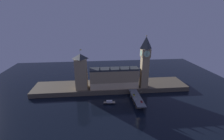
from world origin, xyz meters
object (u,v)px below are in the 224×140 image
at_px(clock_tower, 145,61).
at_px(pedestrian_mid_walk, 140,95).
at_px(street_lamp_mid, 141,93).
at_px(street_lamp_far, 130,89).
at_px(pedestrian_far_rail, 131,91).
at_px(boat_upstream, 109,103).
at_px(car_southbound_lead, 142,102).
at_px(street_lamp_near, 136,100).
at_px(victoria_tower, 81,72).
at_px(car_northbound_lead, 134,95).

relative_size(clock_tower, pedestrian_mid_walk, 44.07).
xyz_separation_m(street_lamp_mid, street_lamp_far, (-9.96, 14.72, -0.79)).
bearing_deg(pedestrian_far_rail, boat_upstream, -152.08).
height_order(pedestrian_mid_walk, boat_upstream, pedestrian_mid_walk).
distance_m(car_southbound_lead, pedestrian_mid_walk, 15.63).
height_order(clock_tower, street_lamp_near, clock_tower).
height_order(victoria_tower, car_southbound_lead, victoria_tower).
bearing_deg(car_southbound_lead, street_lamp_far, 104.77).
distance_m(pedestrian_mid_walk, boat_upstream, 39.29).
distance_m(street_lamp_near, street_lamp_far, 29.44).
distance_m(victoria_tower, boat_upstream, 57.68).
distance_m(victoria_tower, car_northbound_lead, 76.50).
height_order(car_northbound_lead, car_southbound_lead, car_southbound_lead).
bearing_deg(car_southbound_lead, street_lamp_mid, 78.17).
relative_size(pedestrian_far_rail, boat_upstream, 0.12).
height_order(clock_tower, street_lamp_mid, clock_tower).
relative_size(car_southbound_lead, boat_upstream, 0.25).
xyz_separation_m(car_northbound_lead, street_lamp_near, (-2.69, -19.79, 3.17)).
xyz_separation_m(victoria_tower, pedestrian_mid_walk, (73.55, -31.74, -23.20)).
distance_m(pedestrian_far_rail, boat_upstream, 33.95).
relative_size(victoria_tower, street_lamp_near, 9.04).
xyz_separation_m(car_southbound_lead, pedestrian_far_rail, (-6.87, 27.51, 0.30)).
height_order(victoria_tower, pedestrian_far_rail, victoria_tower).
relative_size(car_northbound_lead, street_lamp_mid, 0.60).
height_order(car_southbound_lead, street_lamp_far, street_lamp_far).
height_order(clock_tower, pedestrian_mid_walk, clock_tower).
bearing_deg(street_lamp_near, victoria_tower, 142.51).
relative_size(clock_tower, street_lamp_far, 11.99).
bearing_deg(victoria_tower, street_lamp_near, -37.49).
height_order(car_northbound_lead, pedestrian_mid_walk, pedestrian_mid_walk).
bearing_deg(victoria_tower, clock_tower, -1.91).
relative_size(street_lamp_mid, street_lamp_far, 1.21).
bearing_deg(pedestrian_far_rail, street_lamp_mid, -56.90).
distance_m(victoria_tower, street_lamp_near, 83.15).
xyz_separation_m(car_southbound_lead, street_lamp_mid, (2.69, 12.84, 3.87)).
relative_size(clock_tower, boat_upstream, 4.57).
bearing_deg(street_lamp_near, street_lamp_far, 90.00).
bearing_deg(street_lamp_far, car_northbound_lead, -74.43).
xyz_separation_m(clock_tower, street_lamp_far, (-22.55, -16.75, -33.88)).
distance_m(clock_tower, pedestrian_far_rail, 46.02).
bearing_deg(car_southbound_lead, victoria_tower, 146.48).
xyz_separation_m(victoria_tower, street_lamp_mid, (73.95, -34.36, -19.51)).
distance_m(car_northbound_lead, street_lamp_near, 20.22).
bearing_deg(street_lamp_mid, street_lamp_far, 124.08).
height_order(victoria_tower, pedestrian_mid_walk, victoria_tower).
relative_size(clock_tower, street_lamp_near, 11.85).
relative_size(car_northbound_lead, pedestrian_far_rail, 2.39).
relative_size(clock_tower, pedestrian_far_rail, 39.25).
xyz_separation_m(car_northbound_lead, pedestrian_mid_walk, (6.87, -2.45, 0.22)).
xyz_separation_m(pedestrian_mid_walk, street_lamp_near, (-9.56, -17.34, 2.95)).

